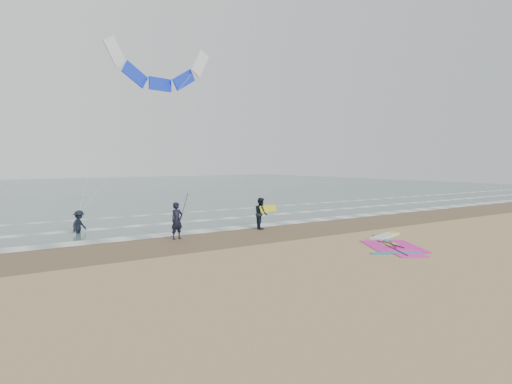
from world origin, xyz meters
TOP-DOWN VIEW (x-y plane):
  - ground at (0.00, 0.00)m, footprint 120.00×120.00m
  - sea_water at (0.00, 48.00)m, footprint 120.00×80.00m
  - wet_sand_band at (0.00, 6.00)m, footprint 120.00×5.00m
  - foam_waterline at (0.00, 10.44)m, footprint 120.00×9.15m
  - windsurf_rig at (3.32, 0.26)m, footprint 4.98×4.72m
  - person_standing at (-3.95, 6.84)m, footprint 0.71×0.54m
  - person_walking at (1.16, 7.24)m, footprint 0.91×1.01m
  - person_wading at (-7.34, 11.11)m, footprint 1.12×1.09m
  - held_pole at (-3.65, 6.84)m, footprint 0.17×0.86m
  - carried_kiteboard at (1.56, 7.14)m, footprint 1.30×0.51m
  - surf_kite at (-1.87, 13.58)m, footprint 8.96×2.77m

SIDE VIEW (x-z plane):
  - ground at x=0.00m, z-range 0.00..0.00m
  - wet_sand_band at x=0.00m, z-range 0.00..0.01m
  - sea_water at x=0.00m, z-range 0.00..0.02m
  - foam_waterline at x=0.00m, z-range 0.02..0.04m
  - windsurf_rig at x=3.32m, z-range -0.03..0.09m
  - person_wading at x=-7.34m, z-range 0.00..1.54m
  - person_walking at x=1.16m, z-range 0.00..1.70m
  - person_standing at x=-3.95m, z-range 0.00..1.74m
  - carried_kiteboard at x=1.56m, z-range 0.88..1.27m
  - held_pole at x=-3.65m, z-range 0.37..2.19m
  - surf_kite at x=-1.87m, z-range 4.16..13.95m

